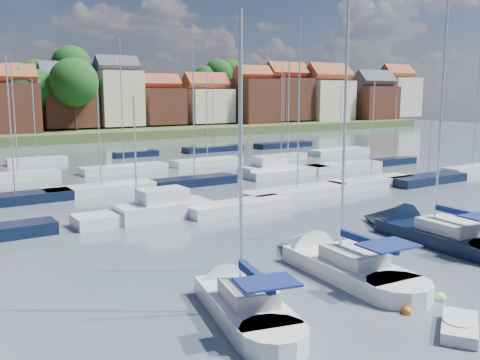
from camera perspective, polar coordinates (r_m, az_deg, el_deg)
ground at (r=60.85m, az=-11.67°, el=0.31°), size 260.00×260.00×0.00m
sailboat_left at (r=24.06m, az=-0.40°, el=-12.59°), size 4.91×10.34×13.67m
sailboat_centre at (r=29.48m, az=9.53°, el=-8.56°), size 3.91×11.75×15.69m
sailboat_navy at (r=37.17m, az=18.60°, el=-5.17°), size 4.45×13.27×17.99m
tender at (r=23.39m, az=22.38°, el=-14.33°), size 3.09×2.67×0.61m
buoy_c at (r=24.58m, az=17.35°, el=-13.47°), size 0.44×0.44×0.44m
buoy_d at (r=26.54m, az=20.57°, el=-11.91°), size 0.53×0.53×0.53m
buoy_e at (r=33.48m, az=12.51°, el=-7.10°), size 0.51×0.51×0.51m
marina_field at (r=57.11m, az=-8.11°, el=0.27°), size 79.62×41.41×15.93m
far_shore_town at (r=150.68m, az=-24.12°, el=6.73°), size 212.46×90.00×22.27m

